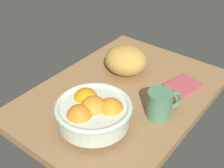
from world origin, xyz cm
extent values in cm
cube|color=#966E44|center=(0.00, 0.00, -1.50)|extent=(73.11, 52.36, 3.00)
cylinder|color=silver|center=(-18.82, -3.74, 0.94)|extent=(10.64, 10.64, 1.88)
cylinder|color=silver|center=(-18.82, -3.74, 4.82)|extent=(20.92, 20.92, 5.88)
torus|color=silver|center=(-18.82, -3.74, 7.76)|extent=(22.52, 22.52, 1.60)
sphere|color=orange|center=(-23.78, -2.94, 6.49)|extent=(7.87, 7.87, 7.87)
sphere|color=orange|center=(-16.16, -7.87, 6.48)|extent=(7.80, 7.80, 7.80)
sphere|color=orange|center=(-16.72, 1.15, 6.46)|extent=(7.67, 7.67, 7.67)
sphere|color=orange|center=(-18.82, -3.74, 6.57)|extent=(8.29, 8.29, 8.29)
ellipsoid|color=gold|center=(11.51, 6.45, 5.24)|extent=(16.47, 17.35, 10.49)
cube|color=#B54753|center=(16.09, -15.31, 0.62)|extent=(13.05, 11.34, 1.25)
cylinder|color=#4F8161|center=(-2.56, -16.12, 4.42)|extent=(7.81, 7.81, 8.83)
torus|color=#4F8161|center=(1.88, -18.64, 4.42)|extent=(5.94, 4.07, 6.15)
camera|label=1|loc=(-67.52, -48.12, 61.71)|focal=47.83mm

